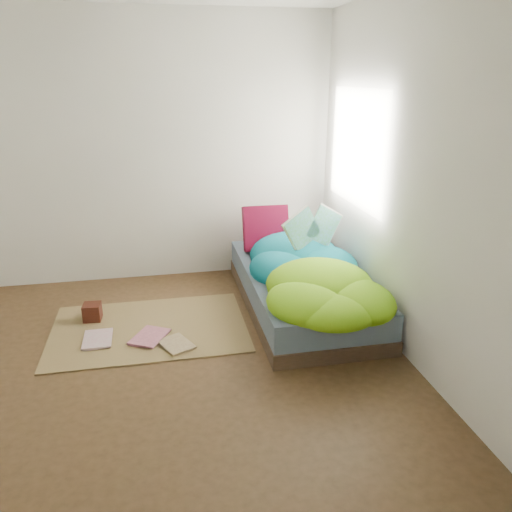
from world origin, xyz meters
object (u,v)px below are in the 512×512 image
(floor_book_b, at_px, (137,335))
(bed, at_px, (302,289))
(open_book, at_px, (314,217))
(wooden_box, at_px, (92,312))
(floor_book_a, at_px, (83,341))
(pillow_magenta, at_px, (266,228))

(floor_book_b, bearing_deg, bed, 40.74)
(floor_book_b, bearing_deg, open_book, 41.91)
(bed, xyz_separation_m, wooden_box, (-1.85, 0.08, -0.08))
(floor_book_a, bearing_deg, bed, 8.78)
(bed, bearing_deg, floor_book_a, -170.62)
(bed, relative_size, pillow_magenta, 4.48)
(bed, relative_size, open_book, 4.00)
(bed, relative_size, floor_book_a, 6.54)
(floor_book_a, bearing_deg, open_book, 9.85)
(wooden_box, bearing_deg, floor_book_b, -45.48)
(pillow_magenta, distance_m, open_book, 0.73)
(pillow_magenta, height_order, floor_book_a, pillow_magenta)
(bed, distance_m, wooden_box, 1.85)
(bed, distance_m, floor_book_b, 1.51)
(open_book, height_order, floor_book_b, open_book)
(floor_book_a, bearing_deg, pillow_magenta, 29.27)
(pillow_magenta, bearing_deg, bed, -72.81)
(pillow_magenta, bearing_deg, wooden_box, -159.48)
(floor_book_a, height_order, floor_book_b, floor_book_b)
(floor_book_a, distance_m, floor_book_b, 0.42)
(pillow_magenta, relative_size, wooden_box, 3.09)
(bed, bearing_deg, wooden_box, 177.59)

